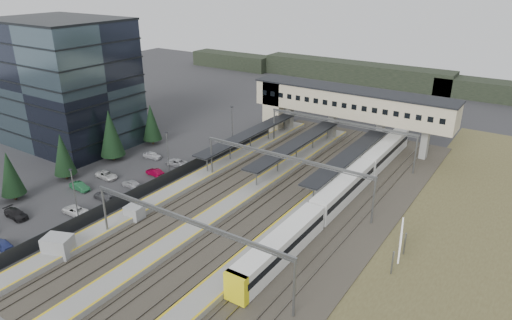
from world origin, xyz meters
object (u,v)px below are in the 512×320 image
Objects in this scene: train at (343,190)px; billboard at (400,241)px; relay_cabin_near at (58,247)px; footbridge at (337,103)px; office_building at (66,83)px; relay_cabin_far at (135,213)px.

billboard is (11.93, -11.15, 1.28)m from train.
relay_cabin_near is 57.84m from footbridge.
train is (12.30, -24.02, -6.01)m from footbridge.
train is at bearing -62.89° from footbridge.
relay_cabin_far is (33.95, -15.21, -11.12)m from office_building.
footbridge is at bearing 77.83° from relay_cabin_far.
relay_cabin_far is 0.06× the size of footbridge.
footbridge reaches higher than relay_cabin_far.
relay_cabin_far is 46.75m from footbridge.
office_building reaches higher than relay_cabin_far.
billboard reaches higher than relay_cabin_near.
relay_cabin_far is at bearing -24.13° from office_building.
office_building is at bearing -145.53° from footbridge.
office_building is at bearing 175.65° from billboard.
relay_cabin_near is at bearing -38.76° from office_building.
billboard reaches higher than train.
train is at bearing 6.09° from office_building.
footbridge is (9.75, 45.21, 6.86)m from relay_cabin_far.
footbridge is at bearing 124.56° from billboard.
relay_cabin_near reaches higher than relay_cabin_far.
billboard is at bearing 31.32° from relay_cabin_near.
office_building is 57.25m from train.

